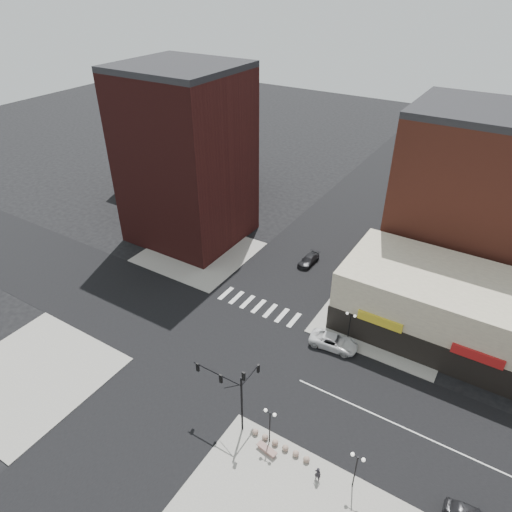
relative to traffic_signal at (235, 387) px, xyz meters
The scene contains 19 objects.
ground 11.76m from the traffic_signal, 132.74° to the left, with size 240.00×240.00×0.00m, color black.
road_ew 11.76m from the traffic_signal, 132.74° to the left, with size 200.00×14.00×0.02m, color black.
road_ns 11.76m from the traffic_signal, 132.74° to the left, with size 14.00×200.00×0.02m, color black.
sidewalk_nw 31.55m from the traffic_signal, 134.23° to the left, with size 15.00×15.00×0.12m, color gray.
sidewalk_ne 23.99m from the traffic_signal, 71.98° to the left, with size 15.00×15.00×0.12m, color gray.
sidewalk_sw 23.26m from the traffic_signal, 162.94° to the right, with size 15.00×15.00×0.12m, color gray.
building_nw 37.93m from the traffic_signal, 134.90° to the left, with size 16.00×15.00×25.00m, color #3D1513.
building_nw_low 57.36m from the traffic_signal, 133.17° to the left, with size 20.00×18.00×12.00m, color #3D1513.
building_ne_midrise 39.60m from the traffic_signal, 72.51° to the left, with size 18.00×15.00×22.00m, color brown.
building_ne_row 26.71m from the traffic_signal, 58.92° to the left, with size 24.20×12.20×8.00m.
traffic_signal is the anchor object (origin of this frame).
street_lamp_se_a 4.12m from the traffic_signal, ahead, with size 1.22×0.32×4.16m.
street_lamp_se_b 11.88m from the traffic_signal, ahead, with size 1.22×0.32×4.16m.
street_lamp_ne 16.62m from the traffic_signal, 73.25° to the left, with size 1.22×0.32×4.16m.
bollard_row 6.68m from the traffic_signal, ahead, with size 5.82×0.57×0.57m.
white_suv 15.38m from the traffic_signal, 75.57° to the left, with size 2.52×5.46×1.52m, color white.
dark_sedan_north 29.26m from the traffic_signal, 102.66° to the left, with size 1.77×4.34×1.26m, color black.
pedestrian 9.96m from the traffic_signal, ahead, with size 0.56×0.37×1.53m, color black.
stone_bench 6.26m from the traffic_signal, 15.95° to the right, with size 2.03×0.91×0.46m.
Camera 1 is at (23.60, -30.59, 36.67)m, focal length 32.00 mm.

